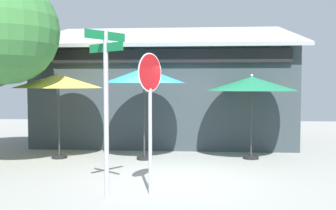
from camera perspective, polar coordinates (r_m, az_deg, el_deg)
The scene contains 7 objects.
ground_plane at distance 9.00m, azimuth 0.54°, elevation -10.97°, with size 28.00×28.00×0.10m, color gray.
cafe_building at distance 14.48m, azimuth -0.24°, elevation 1.71°, with size 9.26×5.27×4.63m.
street_sign_post at distance 7.25m, azimuth -9.19°, elevation 1.48°, with size 0.77×0.82×3.14m.
stop_sign at distance 7.37m, azimuth -2.69°, elevation 1.25°, with size 0.37×0.66×2.74m.
patio_umbrella_mustard_left at distance 11.43m, azimuth -16.04°, elevation 3.37°, with size 2.54×2.54×2.50m.
patio_umbrella_teal_center at distance 10.82m, azimuth -3.58°, elevation 4.33°, with size 2.34×2.34×2.67m.
patio_umbrella_forest_green_right at distance 11.14m, azimuth 12.37°, elevation 3.06°, with size 2.53×2.53×2.43m.
Camera 1 is at (0.59, -8.71, 2.13)m, focal length 40.88 mm.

